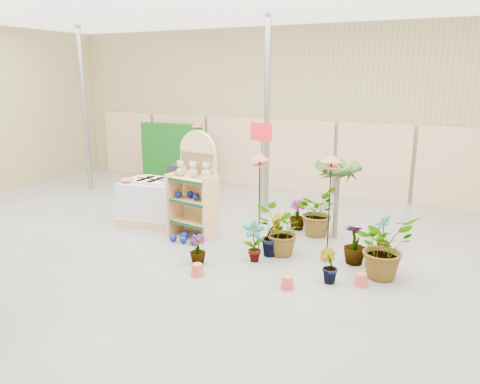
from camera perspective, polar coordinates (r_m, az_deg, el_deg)
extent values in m
cube|color=slate|center=(8.31, -6.51, -9.11)|extent=(15.00, 12.00, 0.10)
cube|color=#998758|center=(13.16, 7.68, 9.82)|extent=(15.00, 0.10, 4.50)
cylinder|color=gray|center=(13.87, -18.43, 9.45)|extent=(0.14, 0.14, 4.50)
cylinder|color=gray|center=(10.78, 3.29, 8.99)|extent=(0.14, 0.14, 4.50)
cube|color=tan|center=(16.13, -13.37, 5.88)|extent=(1.90, 0.06, 2.00)
cube|color=tan|center=(14.95, -7.39, 5.52)|extent=(1.90, 0.06, 2.00)
cube|color=tan|center=(13.95, -0.49, 5.02)|extent=(1.90, 0.06, 2.00)
cube|color=tan|center=(13.19, 7.32, 4.37)|extent=(1.90, 0.06, 2.00)
cube|color=tan|center=(12.70, 15.90, 3.56)|extent=(1.90, 0.06, 2.00)
cube|color=tan|center=(12.52, 24.92, 2.63)|extent=(1.90, 0.06, 2.00)
cube|color=tan|center=(9.66, -5.04, -0.12)|extent=(0.90, 0.22, 1.69)
cylinder|color=tan|center=(9.48, -5.15, 4.83)|extent=(0.90, 0.22, 0.90)
cube|color=tan|center=(9.59, -5.77, -3.63)|extent=(0.92, 0.62, 0.04)
cube|color=#0F3819|center=(9.40, -6.57, -4.05)|extent=(0.85, 0.16, 0.06)
cube|color=tan|center=(9.47, -5.83, -1.05)|extent=(0.92, 0.62, 0.04)
cube|color=#0F3819|center=(9.27, -6.64, -1.42)|extent=(0.85, 0.16, 0.06)
cube|color=tan|center=(9.36, -5.90, 1.59)|extent=(0.92, 0.62, 0.04)
cube|color=#0F3819|center=(9.16, -6.72, 1.28)|extent=(0.85, 0.16, 0.06)
cube|color=tan|center=(9.72, -7.96, -1.32)|extent=(0.12, 0.50, 1.29)
cube|color=tan|center=(9.28, -3.57, -1.96)|extent=(0.12, 0.50, 1.29)
sphere|color=#BCB186|center=(9.55, -7.25, 2.47)|extent=(0.18, 0.18, 0.18)
sphere|color=#BCB186|center=(9.52, -7.28, 3.35)|extent=(0.14, 0.14, 0.14)
sphere|color=#BCB186|center=(9.39, -5.73, 2.34)|extent=(0.19, 0.19, 0.19)
sphere|color=#BCB186|center=(9.36, -5.75, 3.27)|extent=(0.14, 0.14, 0.14)
sphere|color=#BCB186|center=(9.23, -4.15, 2.21)|extent=(0.20, 0.20, 0.20)
sphere|color=#BCB186|center=(9.20, -4.17, 3.18)|extent=(0.14, 0.14, 0.14)
sphere|color=navy|center=(9.60, -7.53, -0.31)|extent=(0.15, 0.15, 0.15)
sphere|color=navy|center=(9.58, -6.07, -0.29)|extent=(0.15, 0.15, 0.15)
sphere|color=navy|center=(9.37, -5.36, -0.60)|extent=(0.15, 0.15, 0.15)
sphere|color=navy|center=(9.37, -3.87, -0.58)|extent=(0.15, 0.15, 0.15)
sphere|color=navy|center=(9.38, -8.16, -5.56)|extent=(0.15, 0.15, 0.15)
sphere|color=navy|center=(9.51, -6.75, -5.25)|extent=(0.15, 0.15, 0.15)
sphere|color=navy|center=(9.26, -6.93, -5.80)|extent=(0.15, 0.15, 0.15)
sphere|color=navy|center=(9.39, -5.51, -5.48)|extent=(0.15, 0.15, 0.15)
sphere|color=navy|center=(9.14, -5.65, -6.04)|extent=(0.15, 0.15, 0.15)
cube|color=tan|center=(10.71, -10.59, -3.12)|extent=(1.49, 1.32, 0.17)
cube|color=silver|center=(10.58, -10.71, -0.70)|extent=(1.37, 1.19, 0.77)
cylinder|color=beige|center=(10.52, -12.55, 1.41)|extent=(0.44, 0.44, 0.04)
cylinder|color=beige|center=(10.36, -11.35, 1.27)|extent=(0.44, 0.44, 0.04)
cylinder|color=beige|center=(10.19, -10.12, 1.12)|extent=(0.44, 0.44, 0.04)
cylinder|color=beige|center=(10.77, -11.46, 1.76)|extent=(0.44, 0.44, 0.04)
cylinder|color=beige|center=(10.61, -10.28, 1.63)|extent=(0.44, 0.44, 0.04)
cylinder|color=beige|center=(10.45, -9.06, 1.49)|extent=(0.44, 0.44, 0.04)
cube|color=black|center=(12.12, -7.17, -0.12)|extent=(0.50, 0.50, 0.50)
cube|color=black|center=(12.01, -7.24, 2.19)|extent=(0.50, 0.50, 0.50)
cube|color=#104D12|center=(14.26, -8.30, 4.66)|extent=(2.00, 0.30, 1.80)
cylinder|color=gray|center=(10.46, 2.64, 2.46)|extent=(0.05, 0.05, 2.20)
cube|color=red|center=(10.28, 2.61, 7.34)|extent=(0.50, 0.03, 0.40)
cylinder|color=black|center=(8.75, 2.35, -1.88)|extent=(0.02, 0.02, 1.60)
cylinder|color=#D6563E|center=(8.57, 2.41, 3.28)|extent=(0.30, 0.30, 0.02)
cone|color=#D6563E|center=(8.54, 2.42, 4.40)|extent=(0.34, 0.34, 0.14)
cylinder|color=black|center=(8.84, 10.81, -2.04)|extent=(0.02, 0.02, 1.58)
cylinder|color=#D6563E|center=(8.65, 11.05, 3.00)|extent=(0.30, 0.30, 0.02)
cone|color=#D6563E|center=(8.62, 11.10, 4.11)|extent=(0.34, 0.34, 0.14)
cylinder|color=black|center=(13.14, -5.12, 3.78)|extent=(0.02, 0.02, 1.72)
cylinder|color=#D6563E|center=(13.02, -5.20, 7.51)|extent=(0.30, 0.30, 0.02)
cone|color=#D6563E|center=(13.00, -5.22, 8.25)|extent=(0.34, 0.34, 0.14)
cylinder|color=#775F4A|center=(9.53, 11.62, -1.74)|extent=(0.10, 0.10, 1.31)
imported|color=#2B521B|center=(8.53, 3.94, -5.34)|extent=(0.52, 0.53, 0.75)
imported|color=#2B521B|center=(8.51, 4.99, -4.80)|extent=(1.07, 1.10, 0.92)
imported|color=#2B521B|center=(8.41, 13.85, -6.15)|extent=(0.44, 0.44, 0.72)
imported|color=#2B521B|center=(9.05, 17.08, -4.83)|extent=(0.40, 0.46, 0.74)
imported|color=#2B521B|center=(9.26, 4.23, -4.36)|extent=(0.33, 0.37, 0.57)
imported|color=#2B521B|center=(9.69, 9.26, -2.32)|extent=(0.84, 0.95, 1.00)
imported|color=#2B521B|center=(8.23, -5.18, -6.98)|extent=(0.36, 0.36, 0.52)
imported|color=#2B521B|center=(8.25, 1.70, -6.02)|extent=(0.48, 0.43, 0.75)
imported|color=#2B521B|center=(7.61, 10.74, -8.84)|extent=(0.36, 0.32, 0.56)
imported|color=#2B521B|center=(7.93, 17.12, -6.36)|extent=(1.21, 1.24, 1.05)
imported|color=#2B521B|center=(10.02, 7.00, -2.79)|extent=(0.40, 0.40, 0.63)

